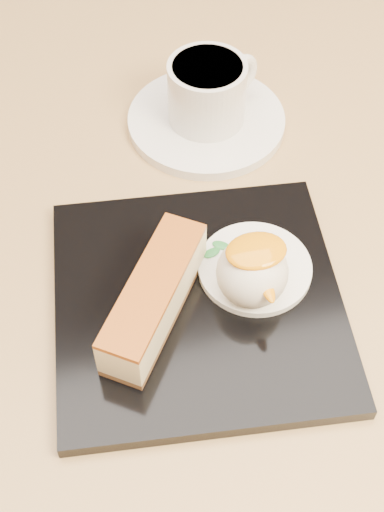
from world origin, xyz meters
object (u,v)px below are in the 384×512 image
object	(u,v)px
dessert_plate	(198,302)
coffee_cup	(208,90)
saucer	(206,121)
table	(179,336)
ice_cream_scoop	(252,272)
cheesecake	(154,298)

from	to	relation	value
dessert_plate	coffee_cup	xyz separation A→B (m)	(0.06, 0.20, 0.03)
saucer	table	bearing A→B (deg)	-115.05
ice_cream_scoop	coffee_cup	world-z (taller)	coffee_cup
saucer	coffee_cup	world-z (taller)	coffee_cup
dessert_plate	coffee_cup	distance (m)	0.21
cheesecake	ice_cream_scoop	distance (m)	0.08
table	cheesecake	world-z (taller)	cheesecake
table	dessert_plate	world-z (taller)	dessert_plate
ice_cream_scoop	saucer	xyz separation A→B (m)	(0.02, 0.21, -0.03)
dessert_plate	cheesecake	bearing A→B (deg)	-171.87
coffee_cup	dessert_plate	bearing A→B (deg)	-131.76
dessert_plate	coffee_cup	size ratio (longest dim) A/B	2.35
cheesecake	saucer	world-z (taller)	cheesecake
saucer	ice_cream_scoop	bearing A→B (deg)	-95.50
dessert_plate	cheesecake	xyz separation A→B (m)	(-0.04, -0.00, 0.03)
ice_cream_scoop	coffee_cup	xyz separation A→B (m)	(0.02, 0.21, 0.00)
table	dessert_plate	distance (m)	0.18
dessert_plate	saucer	xyz separation A→B (m)	(0.06, 0.20, -0.00)
table	ice_cream_scoop	xyz separation A→B (m)	(0.04, -0.07, 0.19)
ice_cream_scoop	saucer	distance (m)	0.21
table	coffee_cup	bearing A→B (deg)	64.48
dessert_plate	coffee_cup	bearing A→B (deg)	73.03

